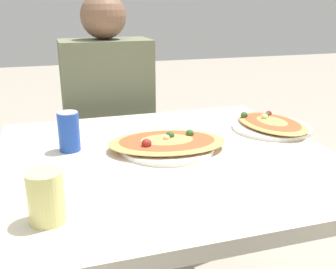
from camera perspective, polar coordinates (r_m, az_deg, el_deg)
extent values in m
cube|color=beige|center=(1.21, -0.13, -3.81)|extent=(1.01, 0.95, 0.04)
cylinder|color=#99999E|center=(1.71, -19.38, -11.42)|extent=(0.05, 0.05, 0.68)
cylinder|color=#99999E|center=(1.87, 9.32, -7.77)|extent=(0.05, 0.05, 0.68)
cube|color=#4C4C4C|center=(1.97, -8.48, -3.54)|extent=(0.40, 0.40, 0.04)
cube|color=#4C4C4C|center=(2.07, -9.61, 4.33)|extent=(0.38, 0.03, 0.43)
cylinder|color=#38383D|center=(1.94, -2.30, -11.00)|extent=(0.03, 0.03, 0.41)
cylinder|color=#38383D|center=(1.90, -12.49, -12.25)|extent=(0.03, 0.03, 0.41)
cylinder|color=#38383D|center=(2.24, -4.59, -6.87)|extent=(0.03, 0.03, 0.41)
cylinder|color=#38383D|center=(2.20, -13.34, -7.84)|extent=(0.03, 0.03, 0.41)
cylinder|color=#2D2D38|center=(1.96, -4.97, -10.15)|extent=(0.10, 0.10, 0.45)
cylinder|color=#2D2D38|center=(1.94, -10.28, -10.79)|extent=(0.10, 0.10, 0.45)
cube|color=#60664C|center=(1.85, -8.77, 4.79)|extent=(0.40, 0.23, 0.56)
sphere|color=brown|center=(1.80, -9.38, 16.63)|extent=(0.20, 0.20, 0.20)
cylinder|color=white|center=(1.25, -0.12, -1.85)|extent=(0.30, 0.30, 0.01)
ellipsoid|color=tan|center=(1.24, -0.12, -1.11)|extent=(0.40, 0.30, 0.02)
ellipsoid|color=#C14C28|center=(1.24, -0.12, -0.85)|extent=(0.33, 0.24, 0.01)
sphere|color=maroon|center=(1.18, -3.13, -1.33)|extent=(0.03, 0.03, 0.03)
sphere|color=#335928|center=(1.28, 3.19, 0.17)|extent=(0.03, 0.03, 0.03)
sphere|color=#335928|center=(1.26, 0.32, -0.09)|extent=(0.03, 0.03, 0.03)
sphere|color=beige|center=(1.24, -0.22, -0.53)|extent=(0.02, 0.02, 0.02)
cylinder|color=#1E47B2|center=(1.26, -14.18, 0.37)|extent=(0.07, 0.07, 0.12)
cylinder|color=silver|center=(1.24, -14.41, 3.12)|extent=(0.06, 0.06, 0.00)
cylinder|color=#E0DB7F|center=(0.87, -17.27, -8.63)|extent=(0.08, 0.08, 0.11)
cylinder|color=white|center=(1.49, 14.78, 0.98)|extent=(0.29, 0.29, 0.01)
ellipsoid|color=tan|center=(1.49, 14.83, 1.60)|extent=(0.23, 0.33, 0.02)
ellipsoid|color=#C14C28|center=(1.48, 14.85, 1.82)|extent=(0.19, 0.27, 0.01)
sphere|color=beige|center=(1.51, 13.83, 2.46)|extent=(0.03, 0.03, 0.03)
sphere|color=#335928|center=(1.54, 14.15, 2.75)|extent=(0.02, 0.02, 0.02)
sphere|color=#335928|center=(1.52, 10.99, 2.79)|extent=(0.03, 0.03, 0.03)
sphere|color=maroon|center=(1.57, 14.43, 2.98)|extent=(0.02, 0.02, 0.02)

